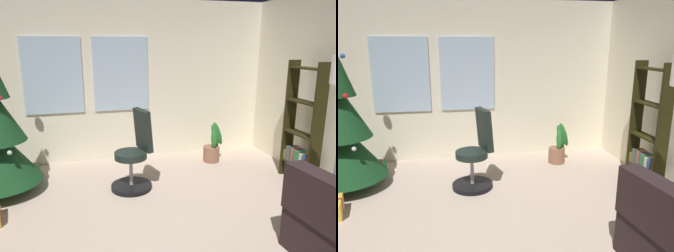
% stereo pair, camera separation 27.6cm
% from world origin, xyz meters
% --- Properties ---
extents(wall_back_with_windows, '(5.33, 0.12, 2.66)m').
position_xyz_m(wall_back_with_windows, '(-0.02, 2.96, 1.33)').
color(wall_back_with_windows, '#F0E7C7').
rests_on(wall_back_with_windows, ground_plane).
extents(gift_box_green, '(0.27, 0.28, 0.17)m').
position_xyz_m(gift_box_green, '(-1.35, 2.49, 0.08)').
color(gift_box_green, '#1E722D').
rests_on(gift_box_green, ground_plane).
extents(office_chair, '(0.57, 0.56, 1.10)m').
position_xyz_m(office_chair, '(0.13, 1.65, 0.43)').
color(office_chair, black).
rests_on(office_chair, ground_plane).
extents(bookshelf, '(0.18, 0.64, 1.73)m').
position_xyz_m(bookshelf, '(2.45, 1.25, 0.74)').
color(bookshelf, black).
rests_on(bookshelf, ground_plane).
extents(potted_plant, '(0.40, 0.38, 0.68)m').
position_xyz_m(potted_plant, '(1.59, 2.35, 0.26)').
color(potted_plant, '#8C5F46').
rests_on(potted_plant, ground_plane).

